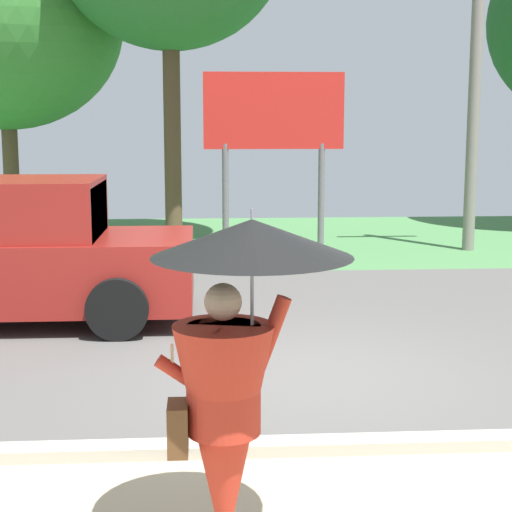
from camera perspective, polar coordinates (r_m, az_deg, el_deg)
The scene contains 5 objects.
ground_plane at distance 11.54m, azimuth 1.82°, elevation -4.04°, with size 40.00×22.00×0.20m.
monk_pedestrian at distance 4.87m, azimuth -1.67°, elevation -7.97°, with size 1.17×1.17×2.13m.
utility_pole at distance 17.25m, azimuth 14.90°, elevation 11.40°, with size 1.80×0.24×6.32m.
roadside_billboard at distance 15.39m, azimuth 1.24°, elevation 9.08°, with size 2.60×0.12×3.50m.
tree_right_mid at distance 20.17m, azimuth -17.04°, elevation 15.26°, with size 5.36×5.36×7.28m.
Camera 1 is at (-1.11, -8.22, 2.62)m, focal length 57.81 mm.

